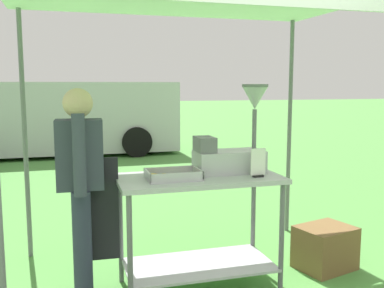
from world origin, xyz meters
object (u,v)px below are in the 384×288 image
(vendor, at_px, (81,183))
(supply_crate, at_px, (325,248))
(stall_canopy, at_px, (196,1))
(donut_tray, at_px, (172,176))
(donut_fryer, at_px, (233,146))
(van_silver, at_px, (60,117))
(donut_cart, at_px, (199,210))
(menu_sign, at_px, (258,165))

(vendor, distance_m, supply_crate, 2.21)
(stall_canopy, height_order, donut_tray, stall_canopy)
(donut_fryer, height_order, van_silver, van_silver)
(supply_crate, bearing_deg, donut_cart, -178.11)
(van_silver, bearing_deg, donut_fryer, -79.30)
(vendor, bearing_deg, donut_fryer, 0.05)
(stall_canopy, xyz_separation_m, donut_fryer, (0.31, -0.01, -1.13))
(donut_fryer, distance_m, menu_sign, 0.29)
(vendor, bearing_deg, supply_crate, -1.22)
(donut_fryer, bearing_deg, vendor, -179.95)
(donut_fryer, xyz_separation_m, supply_crate, (0.88, -0.05, -0.94))
(stall_canopy, distance_m, vendor, 1.63)
(menu_sign, relative_size, vendor, 0.14)
(van_silver, bearing_deg, supply_crate, -73.08)
(stall_canopy, bearing_deg, donut_fryer, -2.57)
(donut_fryer, bearing_deg, donut_tray, -166.53)
(supply_crate, bearing_deg, stall_canopy, 177.13)
(vendor, bearing_deg, menu_sign, -9.98)
(donut_tray, distance_m, donut_fryer, 0.59)
(donut_tray, xyz_separation_m, van_silver, (-0.88, 7.63, -0.06))
(donut_tray, xyz_separation_m, vendor, (-0.67, 0.13, -0.04))
(donut_tray, relative_size, donut_fryer, 0.57)
(vendor, bearing_deg, donut_tray, -10.81)
(stall_canopy, xyz_separation_m, supply_crate, (1.19, -0.06, -2.08))
(donut_fryer, xyz_separation_m, vendor, (-1.21, -0.00, -0.23))
(stall_canopy, relative_size, donut_tray, 7.17)
(menu_sign, bearing_deg, van_silver, 101.26)
(donut_cart, xyz_separation_m, donut_fryer, (0.31, 0.08, 0.49))
(vendor, bearing_deg, donut_cart, -5.33)
(stall_canopy, height_order, supply_crate, stall_canopy)
(menu_sign, distance_m, supply_crate, 1.13)
(menu_sign, relative_size, van_silver, 0.04)
(stall_canopy, height_order, vendor, stall_canopy)
(vendor, relative_size, supply_crate, 2.88)
(donut_fryer, bearing_deg, stall_canopy, 177.43)
(supply_crate, xyz_separation_m, van_silver, (-2.30, 7.55, 0.69))
(donut_tray, distance_m, vendor, 0.68)
(donut_fryer, height_order, menu_sign, donut_fryer)
(stall_canopy, height_order, van_silver, stall_canopy)
(donut_tray, bearing_deg, donut_fryer, 13.47)
(supply_crate, bearing_deg, van_silver, 106.92)
(donut_cart, distance_m, supply_crate, 1.28)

